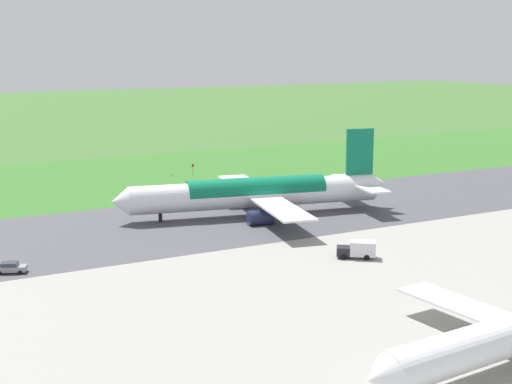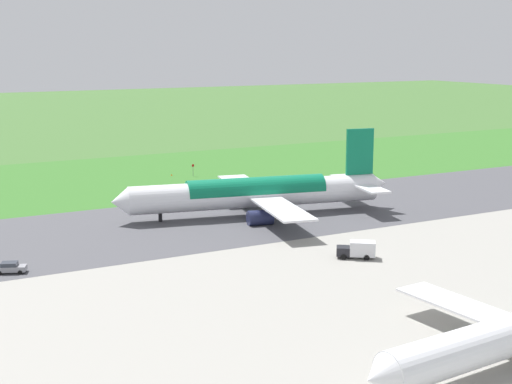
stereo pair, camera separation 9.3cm
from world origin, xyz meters
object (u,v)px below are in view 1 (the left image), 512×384
Objects in this scene: airliner_main at (258,193)px; no_stopping_sign at (193,169)px; service_truck_baggage at (358,249)px; service_car_followme at (11,267)px; traffic_cone_orange at (172,175)px.

airliner_main reaches higher than no_stopping_sign.
service_truck_baggage reaches higher than service_car_followme.
airliner_main is 47.79m from traffic_cone_orange.
service_truck_baggage is 77.49m from no_stopping_sign.
airliner_main is 32.70m from service_truck_baggage.
no_stopping_sign is (-53.98, -60.19, 0.91)m from service_car_followme.
service_truck_baggage is 80.19m from traffic_cone_orange.
service_car_followme is at bearing -19.66° from service_truck_baggage.
airliner_main reaches higher than traffic_cone_orange.
no_stopping_sign is at bearing -131.89° from service_car_followme.
airliner_main is at bearing -90.61° from service_truck_baggage.
no_stopping_sign is 5.43× the size of traffic_cone_orange.
no_stopping_sign is 5.55m from traffic_cone_orange.
service_truck_baggage is 2.03× the size of no_stopping_sign.
service_truck_baggage is (0.35, 32.57, -2.95)m from airliner_main.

